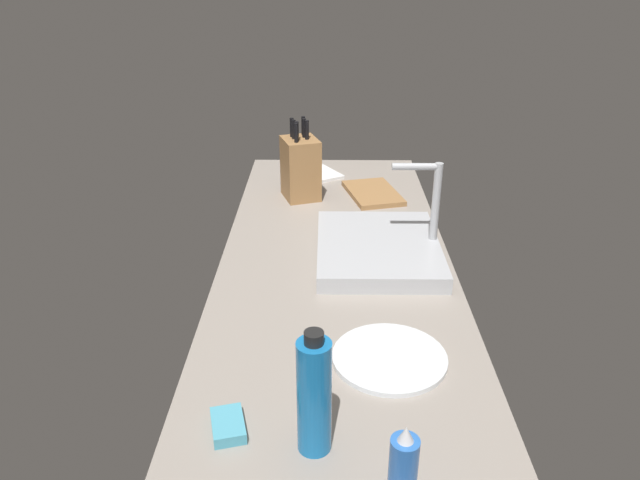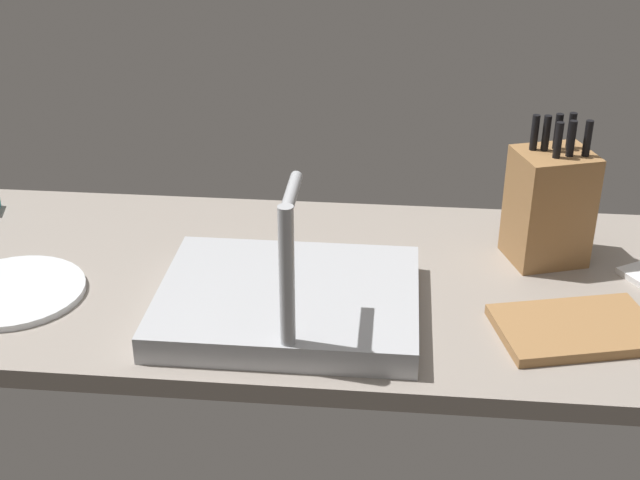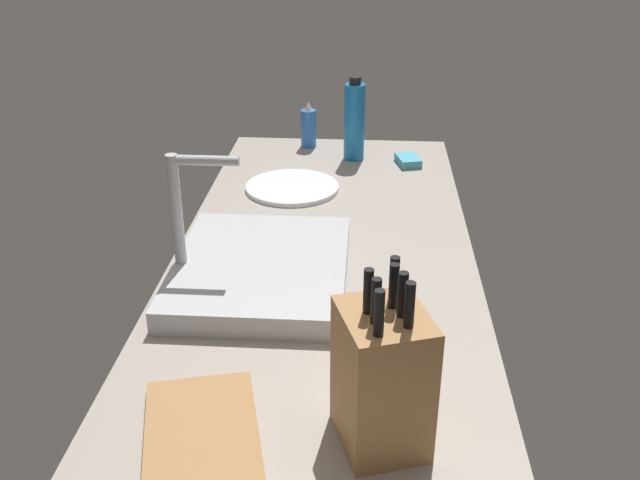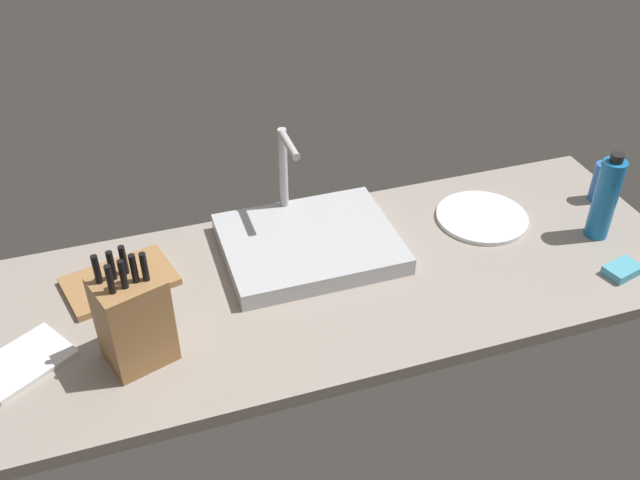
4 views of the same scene
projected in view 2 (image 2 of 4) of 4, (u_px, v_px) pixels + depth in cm
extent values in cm
cube|color=gray|center=(286.00, 284.00, 163.38)|extent=(184.60, 67.54, 3.50)
cube|color=#B7BABF|center=(288.00, 301.00, 150.24)|extent=(44.82, 35.66, 4.76)
cylinder|color=#B7BABF|center=(287.00, 291.00, 130.31)|extent=(2.40, 2.40, 28.16)
cylinder|color=#B7BABF|center=(291.00, 194.00, 130.16)|extent=(2.00, 13.23, 2.00)
cylinder|color=#B7BABF|center=(266.00, 356.00, 136.16)|extent=(1.60, 1.60, 4.00)
cube|color=#9E7042|center=(549.00, 207.00, 164.11)|extent=(16.73, 15.49, 21.99)
cylinder|color=black|center=(571.00, 130.00, 159.94)|extent=(1.77, 1.77, 6.72)
cylinder|color=black|center=(588.00, 138.00, 156.22)|extent=(1.77, 1.77, 6.72)
cylinder|color=black|center=(558.00, 131.00, 159.44)|extent=(1.77, 1.77, 6.72)
cylinder|color=black|center=(572.00, 139.00, 156.13)|extent=(1.77, 1.77, 6.72)
cylinder|color=black|center=(546.00, 133.00, 158.62)|extent=(1.77, 1.77, 6.72)
cylinder|color=black|center=(558.00, 140.00, 155.41)|extent=(1.77, 1.77, 6.72)
cylinder|color=black|center=(535.00, 132.00, 158.89)|extent=(1.77, 1.77, 6.72)
cube|color=#9E7042|center=(576.00, 329.00, 145.09)|extent=(29.55, 22.73, 1.80)
cylinder|color=white|center=(14.00, 292.00, 156.43)|extent=(25.54, 25.54, 1.20)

